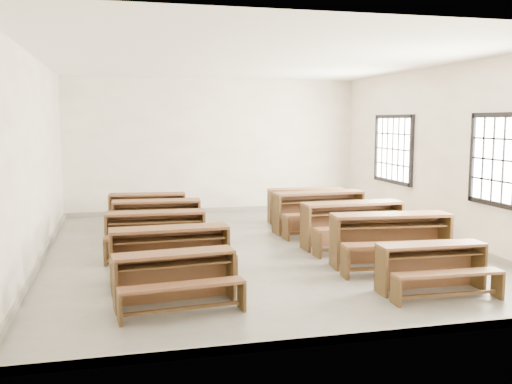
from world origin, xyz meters
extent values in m
plane|color=slate|center=(0.00, 0.00, 0.00)|extent=(8.50, 8.50, 0.00)
cube|color=white|center=(0.00, 0.00, 3.18)|extent=(7.00, 8.50, 0.05)
cube|color=white|center=(0.00, 4.22, 1.60)|extent=(7.00, 0.05, 3.20)
cube|color=white|center=(0.00, -4.22, 1.60)|extent=(7.00, 0.05, 3.20)
cube|color=white|center=(-3.48, 0.00, 1.60)|extent=(0.05, 8.50, 3.20)
cube|color=white|center=(3.48, 0.00, 1.60)|extent=(0.05, 8.50, 3.20)
cube|color=gray|center=(0.00, 4.23, 0.05)|extent=(7.00, 0.04, 0.10)
cube|color=gray|center=(0.00, -4.23, 0.05)|extent=(7.00, 0.04, 0.10)
cube|color=gray|center=(-3.48, 0.00, 0.05)|extent=(0.04, 8.50, 0.10)
cube|color=gray|center=(3.48, 0.00, 0.05)|extent=(0.04, 8.50, 0.10)
cube|color=white|center=(3.47, -1.80, 1.60)|extent=(0.02, 1.50, 1.30)
cube|color=black|center=(3.45, -1.80, 2.29)|extent=(0.06, 1.62, 0.08)
cube|color=black|center=(3.45, -1.80, 0.91)|extent=(0.06, 1.62, 0.08)
cube|color=black|center=(3.45, -1.01, 1.60)|extent=(0.06, 0.08, 1.46)
cube|color=white|center=(3.47, 1.80, 1.60)|extent=(0.02, 1.50, 1.30)
cube|color=black|center=(3.45, 1.80, 2.29)|extent=(0.06, 1.62, 0.08)
cube|color=black|center=(3.45, 1.80, 0.91)|extent=(0.06, 1.62, 0.08)
cube|color=black|center=(3.45, 1.01, 1.60)|extent=(0.06, 0.08, 1.46)
cube|color=black|center=(3.45, 2.59, 1.60)|extent=(0.06, 0.08, 1.46)
cube|color=brown|center=(-1.65, -2.63, 0.63)|extent=(1.47, 0.50, 0.04)
cube|color=brown|center=(-1.66, -2.47, 0.31)|extent=(1.43, 0.18, 0.61)
cube|color=#473318|center=(-2.35, -2.70, 0.31)|extent=(0.07, 0.36, 0.61)
cube|color=#473318|center=(-0.95, -2.56, 0.31)|extent=(0.07, 0.36, 0.61)
cube|color=#473318|center=(-1.65, -2.65, 0.50)|extent=(1.35, 0.40, 0.02)
cube|color=brown|center=(-1.60, -3.07, 0.36)|extent=(1.46, 0.40, 0.04)
cube|color=#473318|center=(-2.30, -3.14, 0.17)|extent=(0.06, 0.25, 0.34)
cube|color=#473318|center=(-0.91, -3.00, 0.17)|extent=(0.06, 0.25, 0.34)
cube|color=#473318|center=(-1.60, -3.07, 0.09)|extent=(1.33, 0.18, 0.04)
cube|color=brown|center=(-1.60, -1.48, 0.72)|extent=(1.65, 0.47, 0.04)
cube|color=brown|center=(-1.61, -1.30, 0.35)|extent=(1.64, 0.10, 0.70)
cube|color=#473318|center=(-2.40, -1.51, 0.35)|extent=(0.06, 0.41, 0.70)
cube|color=#473318|center=(-0.80, -1.45, 0.35)|extent=(0.06, 0.41, 0.70)
cube|color=#473318|center=(-1.60, -1.50, 0.57)|extent=(1.52, 0.36, 0.02)
cube|color=brown|center=(-1.58, -1.98, 0.41)|extent=(1.65, 0.35, 0.04)
cube|color=#473318|center=(-2.38, -2.01, 0.19)|extent=(0.05, 0.29, 0.39)
cube|color=#473318|center=(-0.78, -1.95, 0.19)|extent=(0.05, 0.29, 0.39)
cube|color=#473318|center=(-1.58, -1.98, 0.10)|extent=(1.51, 0.11, 0.04)
cube|color=brown|center=(-1.70, 0.03, 0.70)|extent=(1.62, 0.46, 0.04)
cube|color=brown|center=(-1.69, 0.21, 0.34)|extent=(1.61, 0.10, 0.68)
cube|color=#473318|center=(-2.48, 0.06, 0.34)|extent=(0.05, 0.40, 0.68)
cube|color=#473318|center=(-0.91, 0.01, 0.34)|extent=(0.05, 0.40, 0.68)
cube|color=#473318|center=(-1.70, 0.01, 0.56)|extent=(1.50, 0.36, 0.02)
cube|color=brown|center=(-1.71, -0.46, 0.40)|extent=(1.62, 0.34, 0.04)
cube|color=#473318|center=(-2.50, -0.43, 0.19)|extent=(0.05, 0.28, 0.38)
cube|color=#473318|center=(-0.93, -0.49, 0.19)|extent=(0.05, 0.28, 0.38)
cube|color=#473318|center=(-1.71, -0.46, 0.10)|extent=(1.49, 0.10, 0.04)
cube|color=brown|center=(-1.59, 1.36, 0.71)|extent=(1.64, 0.51, 0.04)
cube|color=brown|center=(-1.57, 1.54, 0.34)|extent=(1.62, 0.14, 0.69)
cube|color=#473318|center=(-2.38, 1.41, 0.34)|extent=(0.07, 0.41, 0.69)
cube|color=#473318|center=(-0.80, 1.30, 0.34)|extent=(0.07, 0.41, 0.69)
cube|color=#473318|center=(-1.59, 1.33, 0.57)|extent=(1.52, 0.40, 0.02)
cube|color=brown|center=(-1.62, 0.86, 0.41)|extent=(1.64, 0.39, 0.04)
cube|color=#473318|center=(-2.41, 0.91, 0.19)|extent=(0.06, 0.29, 0.39)
cube|color=#473318|center=(-0.83, 0.81, 0.19)|extent=(0.06, 0.29, 0.39)
cube|color=#473318|center=(-1.62, 0.86, 0.10)|extent=(1.50, 0.15, 0.04)
cube|color=brown|center=(-1.69, 2.62, 0.68)|extent=(1.59, 0.54, 0.04)
cube|color=brown|center=(-1.67, 2.80, 0.33)|extent=(1.56, 0.19, 0.66)
cube|color=#473318|center=(-2.44, 2.70, 0.33)|extent=(0.08, 0.39, 0.66)
cube|color=#473318|center=(-0.93, 2.55, 0.33)|extent=(0.08, 0.39, 0.66)
cube|color=#473318|center=(-1.69, 2.60, 0.55)|extent=(1.47, 0.43, 0.02)
cube|color=brown|center=(-1.73, 2.15, 0.39)|extent=(1.58, 0.43, 0.04)
cube|color=#473318|center=(-2.49, 2.22, 0.19)|extent=(0.07, 0.28, 0.37)
cube|color=#473318|center=(-0.98, 2.07, 0.19)|extent=(0.07, 0.28, 0.37)
cube|color=#473318|center=(-1.73, 2.15, 0.10)|extent=(1.44, 0.19, 0.04)
cube|color=brown|center=(1.63, -2.87, 0.62)|extent=(1.42, 0.40, 0.04)
cube|color=brown|center=(1.63, -2.71, 0.30)|extent=(1.41, 0.08, 0.60)
cube|color=#473318|center=(0.94, -2.84, 0.30)|extent=(0.05, 0.35, 0.60)
cube|color=#473318|center=(2.31, -2.89, 0.30)|extent=(0.05, 0.35, 0.60)
cube|color=#473318|center=(1.63, -2.88, 0.49)|extent=(1.31, 0.31, 0.02)
cube|color=brown|center=(1.61, -3.30, 0.35)|extent=(1.41, 0.29, 0.04)
cube|color=#473318|center=(0.93, -3.27, 0.17)|extent=(0.04, 0.25, 0.33)
cube|color=#473318|center=(2.30, -3.32, 0.17)|extent=(0.04, 0.25, 0.33)
cube|color=#473318|center=(1.61, -3.30, 0.09)|extent=(1.30, 0.09, 0.04)
cube|color=brown|center=(1.73, -1.55, 0.79)|extent=(1.83, 0.62, 0.04)
cube|color=brown|center=(1.74, -1.35, 0.38)|extent=(1.79, 0.22, 0.76)
cube|color=#473318|center=(0.85, -1.46, 0.38)|extent=(0.09, 0.45, 0.76)
cube|color=#473318|center=(2.60, -1.63, 0.38)|extent=(0.09, 0.45, 0.76)
cube|color=#473318|center=(1.72, -1.57, 0.63)|extent=(1.69, 0.50, 0.02)
cube|color=brown|center=(1.67, -2.09, 0.45)|extent=(1.82, 0.49, 0.04)
cube|color=#473318|center=(0.80, -2.01, 0.21)|extent=(0.08, 0.32, 0.43)
cube|color=#473318|center=(2.54, -2.18, 0.21)|extent=(0.08, 0.32, 0.43)
cube|color=#473318|center=(1.67, -2.09, 0.11)|extent=(1.66, 0.22, 0.04)
cube|color=brown|center=(1.68, -0.20, 0.78)|extent=(1.79, 0.50, 0.04)
cube|color=brown|center=(1.67, 0.00, 0.38)|extent=(1.78, 0.10, 0.76)
cube|color=#473318|center=(0.81, -0.23, 0.38)|extent=(0.06, 0.45, 0.76)
cube|color=#473318|center=(2.55, -0.17, 0.38)|extent=(0.06, 0.45, 0.76)
cube|color=#473318|center=(1.68, -0.22, 0.62)|extent=(1.65, 0.38, 0.02)
cube|color=brown|center=(1.70, -0.74, 0.44)|extent=(1.79, 0.36, 0.04)
cube|color=#473318|center=(0.83, -0.77, 0.21)|extent=(0.05, 0.31, 0.42)
cube|color=#473318|center=(2.56, -0.72, 0.21)|extent=(0.05, 0.31, 0.42)
cube|color=#473318|center=(1.70, -0.74, 0.11)|extent=(1.64, 0.11, 0.04)
cube|color=brown|center=(1.58, 1.24, 0.79)|extent=(1.82, 0.54, 0.04)
cube|color=brown|center=(1.57, 1.45, 0.38)|extent=(1.80, 0.14, 0.76)
cube|color=#473318|center=(0.70, 1.20, 0.38)|extent=(0.07, 0.45, 0.76)
cube|color=#473318|center=(2.45, 1.29, 0.38)|extent=(0.07, 0.45, 0.76)
cube|color=#473318|center=(1.58, 1.22, 0.63)|extent=(1.68, 0.42, 0.02)
cube|color=brown|center=(1.61, 0.69, 0.45)|extent=(1.81, 0.40, 0.04)
cube|color=#473318|center=(0.73, 0.65, 0.21)|extent=(0.06, 0.32, 0.43)
cube|color=#473318|center=(2.48, 0.74, 0.21)|extent=(0.06, 0.32, 0.43)
cube|color=#473318|center=(1.61, 0.69, 0.11)|extent=(1.66, 0.14, 0.04)
cube|color=brown|center=(1.70, 2.36, 0.72)|extent=(1.68, 0.58, 0.04)
cube|color=brown|center=(1.72, 2.54, 0.35)|extent=(1.64, 0.22, 0.70)
cube|color=#473318|center=(0.90, 2.44, 0.35)|extent=(0.08, 0.41, 0.70)
cube|color=#473318|center=(2.49, 2.27, 0.35)|extent=(0.08, 0.41, 0.70)
cube|color=#473318|center=(1.69, 2.34, 0.57)|extent=(1.54, 0.47, 0.02)
cube|color=brown|center=(1.64, 1.86, 0.41)|extent=(1.66, 0.46, 0.04)
cube|color=#473318|center=(0.85, 1.94, 0.19)|extent=(0.07, 0.29, 0.39)
cube|color=#473318|center=(2.44, 1.77, 0.19)|extent=(0.07, 0.29, 0.39)
cube|color=#473318|center=(1.64, 1.86, 0.10)|extent=(1.52, 0.21, 0.04)
camera|label=1|loc=(-2.28, -9.32, 2.20)|focal=40.00mm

